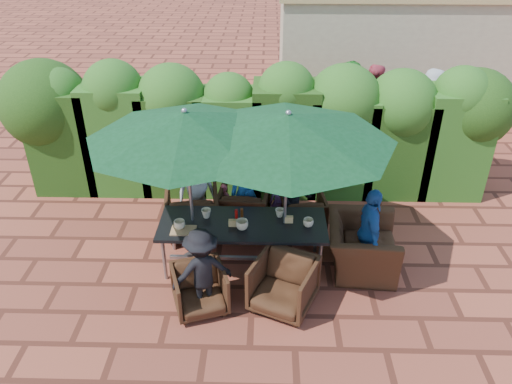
{
  "coord_description": "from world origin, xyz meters",
  "views": [
    {
      "loc": [
        0.19,
        -5.97,
        4.77
      ],
      "look_at": [
        0.02,
        0.4,
        1.01
      ],
      "focal_mm": 35.0,
      "sensor_mm": 36.0,
      "label": 1
    }
  ],
  "objects_px": {
    "chair_far_left": "(192,210)",
    "chair_end_right": "(362,239)",
    "chair_near_left": "(200,287)",
    "chair_far_mid": "(244,205)",
    "umbrella_left": "(185,126)",
    "umbrella_right": "(288,128)",
    "chair_near_right": "(283,282)",
    "dining_table": "(243,227)",
    "chair_far_right": "(302,211)"
  },
  "relations": [
    {
      "from": "chair_far_left",
      "to": "chair_near_left",
      "type": "distance_m",
      "value": 1.79
    },
    {
      "from": "chair_far_left",
      "to": "chair_far_mid",
      "type": "relative_size",
      "value": 1.05
    },
    {
      "from": "dining_table",
      "to": "umbrella_left",
      "type": "relative_size",
      "value": 0.9
    },
    {
      "from": "umbrella_left",
      "to": "chair_near_right",
      "type": "relative_size",
      "value": 3.36
    },
    {
      "from": "chair_far_mid",
      "to": "umbrella_right",
      "type": "bearing_deg",
      "value": 128.01
    },
    {
      "from": "umbrella_right",
      "to": "chair_near_left",
      "type": "bearing_deg",
      "value": -139.57
    },
    {
      "from": "chair_far_mid",
      "to": "chair_end_right",
      "type": "relative_size",
      "value": 0.72
    },
    {
      "from": "chair_far_left",
      "to": "chair_near_right",
      "type": "xyz_separation_m",
      "value": [
        1.44,
        -1.7,
        -0.03
      ]
    },
    {
      "from": "chair_far_left",
      "to": "chair_far_mid",
      "type": "bearing_deg",
      "value": -174.96
    },
    {
      "from": "chair_near_right",
      "to": "umbrella_right",
      "type": "bearing_deg",
      "value": 111.98
    },
    {
      "from": "chair_far_left",
      "to": "chair_near_right",
      "type": "height_order",
      "value": "chair_far_left"
    },
    {
      "from": "dining_table",
      "to": "chair_far_right",
      "type": "relative_size",
      "value": 3.3
    },
    {
      "from": "chair_far_left",
      "to": "chair_near_right",
      "type": "bearing_deg",
      "value": 122.11
    },
    {
      "from": "umbrella_left",
      "to": "umbrella_right",
      "type": "distance_m",
      "value": 1.34
    },
    {
      "from": "chair_far_right",
      "to": "chair_near_left",
      "type": "relative_size",
      "value": 1.05
    },
    {
      "from": "chair_far_left",
      "to": "chair_far_right",
      "type": "height_order",
      "value": "chair_far_left"
    },
    {
      "from": "dining_table",
      "to": "chair_near_left",
      "type": "height_order",
      "value": "dining_table"
    },
    {
      "from": "umbrella_right",
      "to": "chair_far_right",
      "type": "relative_size",
      "value": 3.95
    },
    {
      "from": "dining_table",
      "to": "umbrella_left",
      "type": "bearing_deg",
      "value": 174.05
    },
    {
      "from": "chair_far_mid",
      "to": "chair_far_right",
      "type": "height_order",
      "value": "chair_far_mid"
    },
    {
      "from": "chair_near_right",
      "to": "chair_far_left",
      "type": "bearing_deg",
      "value": 153.93
    },
    {
      "from": "chair_near_left",
      "to": "chair_near_right",
      "type": "height_order",
      "value": "chair_near_right"
    },
    {
      "from": "chair_far_left",
      "to": "chair_near_left",
      "type": "xyz_separation_m",
      "value": [
        0.33,
        -1.76,
        -0.08
      ]
    },
    {
      "from": "chair_far_right",
      "to": "chair_near_left",
      "type": "xyz_separation_m",
      "value": [
        -1.45,
        -1.88,
        -0.02
      ]
    },
    {
      "from": "umbrella_left",
      "to": "dining_table",
      "type": "bearing_deg",
      "value": -5.95
    },
    {
      "from": "chair_far_left",
      "to": "chair_end_right",
      "type": "height_order",
      "value": "chair_end_right"
    },
    {
      "from": "chair_end_right",
      "to": "chair_far_right",
      "type": "bearing_deg",
      "value": 45.48
    },
    {
      "from": "umbrella_right",
      "to": "chair_far_mid",
      "type": "xyz_separation_m",
      "value": [
        -0.63,
        0.99,
        -1.81
      ]
    },
    {
      "from": "chair_far_left",
      "to": "chair_far_mid",
      "type": "height_order",
      "value": "chair_far_left"
    },
    {
      "from": "umbrella_left",
      "to": "chair_near_right",
      "type": "distance_m",
      "value": 2.43
    },
    {
      "from": "chair_far_mid",
      "to": "chair_end_right",
      "type": "distance_m",
      "value": 2.04
    },
    {
      "from": "chair_far_left",
      "to": "umbrella_left",
      "type": "bearing_deg",
      "value": 91.43
    },
    {
      "from": "chair_near_left",
      "to": "chair_near_right",
      "type": "bearing_deg",
      "value": -15.2
    },
    {
      "from": "chair_near_left",
      "to": "umbrella_left",
      "type": "bearing_deg",
      "value": 82.87
    },
    {
      "from": "dining_table",
      "to": "chair_far_left",
      "type": "height_order",
      "value": "chair_far_left"
    },
    {
      "from": "chair_far_left",
      "to": "umbrella_right",
      "type": "bearing_deg",
      "value": 143.19
    },
    {
      "from": "chair_near_left",
      "to": "chair_near_right",
      "type": "relative_size",
      "value": 0.87
    },
    {
      "from": "chair_far_mid",
      "to": "chair_end_right",
      "type": "xyz_separation_m",
      "value": [
        1.77,
        -1.02,
        0.09
      ]
    },
    {
      "from": "chair_far_mid",
      "to": "umbrella_left",
      "type": "bearing_deg",
      "value": 59.18
    },
    {
      "from": "umbrella_right",
      "to": "chair_end_right",
      "type": "relative_size",
      "value": 2.54
    },
    {
      "from": "dining_table",
      "to": "chair_far_mid",
      "type": "distance_m",
      "value": 1.06
    },
    {
      "from": "chair_far_left",
      "to": "chair_near_right",
      "type": "distance_m",
      "value": 2.22
    },
    {
      "from": "chair_near_left",
      "to": "chair_far_left",
      "type": "bearing_deg",
      "value": 82.04
    },
    {
      "from": "chair_far_right",
      "to": "chair_near_left",
      "type": "distance_m",
      "value": 2.38
    },
    {
      "from": "chair_near_left",
      "to": "chair_end_right",
      "type": "height_order",
      "value": "chair_end_right"
    },
    {
      "from": "chair_near_right",
      "to": "chair_far_right",
      "type": "bearing_deg",
      "value": 102.82
    },
    {
      "from": "chair_end_right",
      "to": "umbrella_left",
      "type": "bearing_deg",
      "value": 93.17
    },
    {
      "from": "chair_far_right",
      "to": "chair_end_right",
      "type": "relative_size",
      "value": 0.64
    },
    {
      "from": "dining_table",
      "to": "chair_far_right",
      "type": "xyz_separation_m",
      "value": [
        0.92,
        0.96,
        -0.31
      ]
    },
    {
      "from": "chair_far_left",
      "to": "dining_table",
      "type": "bearing_deg",
      "value": 127.69
    }
  ]
}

